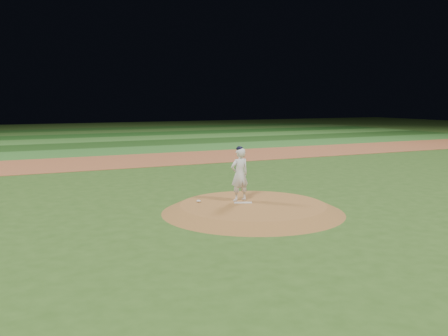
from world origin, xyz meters
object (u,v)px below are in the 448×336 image
object	(u,v)px
rosin_bag	(199,201)
pitchers_mound	(253,208)
pitching_rubber	(243,203)
pitcher_on_mound	(240,174)

from	to	relation	value
rosin_bag	pitchers_mound	bearing A→B (deg)	-35.04
pitching_rubber	pitchers_mound	bearing A→B (deg)	-27.91
pitching_rubber	rosin_bag	world-z (taller)	rosin_bag
rosin_bag	pitcher_on_mound	bearing A→B (deg)	-15.40
pitching_rubber	rosin_bag	bearing A→B (deg)	172.64
pitchers_mound	pitcher_on_mound	size ratio (longest dim) A/B	3.22
pitchers_mound	pitching_rubber	xyz separation A→B (m)	(-0.20, 0.25, 0.14)
pitchers_mound	pitching_rubber	size ratio (longest dim) A/B	10.09
pitchers_mound	rosin_bag	xyz separation A→B (m)	(-1.37, 0.96, 0.16)
rosin_bag	pitcher_on_mound	xyz separation A→B (m)	(1.24, -0.34, 0.80)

